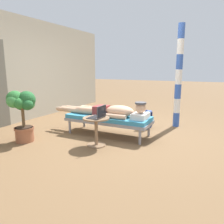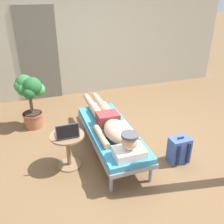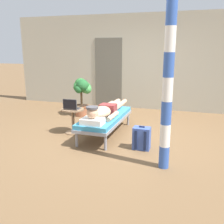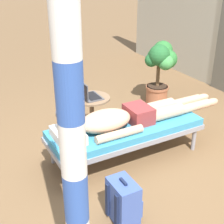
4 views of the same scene
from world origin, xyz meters
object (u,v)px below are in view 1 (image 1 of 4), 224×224
(backpack, at_px, (146,120))
(porch_post, at_px, (179,77))
(person_reclining, at_px, (110,111))
(laptop, at_px, (98,115))
(potted_plant, at_px, (22,109))
(side_table, at_px, (96,127))
(lounge_chair, at_px, (108,119))

(backpack, bearing_deg, porch_post, -52.95)
(person_reclining, height_order, laptop, laptop)
(potted_plant, relative_size, porch_post, 0.41)
(potted_plant, bearing_deg, laptop, -74.16)
(person_reclining, distance_m, side_table, 0.71)
(lounge_chair, bearing_deg, laptop, -166.92)
(lounge_chair, relative_size, person_reclining, 0.83)
(backpack, relative_size, porch_post, 0.18)
(side_table, xyz_separation_m, porch_post, (2.02, -1.05, 0.83))
(person_reclining, xyz_separation_m, side_table, (-0.69, -0.07, -0.16))
(backpack, bearing_deg, laptop, 166.13)
(person_reclining, relative_size, potted_plant, 2.21)
(lounge_chair, relative_size, porch_post, 0.76)
(lounge_chair, height_order, side_table, side_table)
(lounge_chair, relative_size, side_table, 3.45)
(side_table, relative_size, laptop, 1.69)
(lounge_chair, xyz_separation_m, potted_plant, (-1.09, 1.27, 0.30))
(side_table, height_order, potted_plant, potted_plant)
(person_reclining, bearing_deg, laptop, -169.60)
(lounge_chair, distance_m, porch_post, 1.96)
(person_reclining, xyz_separation_m, laptop, (-0.69, -0.13, 0.06))
(laptop, xyz_separation_m, porch_post, (2.02, -1.00, 0.61))
(laptop, distance_m, potted_plant, 1.49)
(side_table, distance_m, laptop, 0.23)
(person_reclining, distance_m, porch_post, 1.87)
(lounge_chair, relative_size, backpack, 4.26)
(person_reclining, height_order, potted_plant, potted_plant)
(person_reclining, bearing_deg, porch_post, -40.18)
(laptop, height_order, porch_post, porch_post)
(lounge_chair, height_order, potted_plant, potted_plant)
(backpack, xyz_separation_m, potted_plant, (-1.96, 1.81, 0.44))
(lounge_chair, bearing_deg, person_reclining, -90.00)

